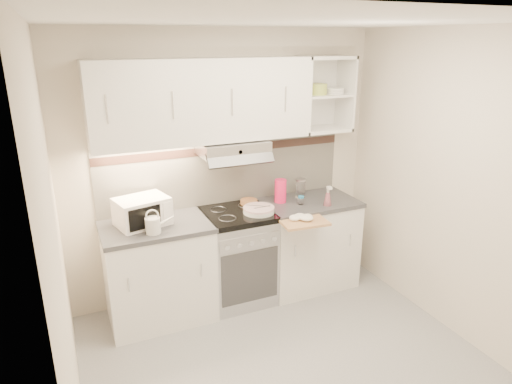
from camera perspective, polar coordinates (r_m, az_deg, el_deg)
ground at (r=3.76m, az=4.46°, el=-21.10°), size 3.00×3.00×0.00m
room_shell at (r=3.31m, az=2.21°, el=5.11°), size 3.04×2.84×2.52m
base_cabinet_left at (r=4.18m, az=-12.03°, el=-9.94°), size 0.90×0.60×0.86m
worktop_left at (r=3.99m, az=-12.46°, el=-4.25°), size 0.92×0.62×0.04m
base_cabinet_right at (r=4.66m, az=6.38°, el=-6.51°), size 0.90×0.60×0.86m
worktop_right at (r=4.49m, az=6.58°, el=-1.30°), size 0.92×0.62×0.04m
electric_range at (r=4.35m, az=-2.28°, el=-7.99°), size 0.60×0.60×0.90m
microwave at (r=3.96m, az=-14.04°, el=-2.37°), size 0.48×0.40×0.24m
watering_can at (r=3.78m, az=-12.65°, el=-3.99°), size 0.24×0.12×0.21m
plate_stack at (r=4.13m, az=0.35°, el=-2.24°), size 0.28×0.28×0.06m
bread_loaf at (r=4.36m, az=-0.89°, el=-1.22°), size 0.16×0.16×0.04m
pink_pitcher at (r=4.38m, az=3.08°, el=0.14°), size 0.12×0.11×0.23m
glass_jar at (r=4.53m, az=5.58°, el=0.50°), size 0.10×0.10×0.19m
spice_jar at (r=4.36m, az=5.64°, el=-1.01°), size 0.06×0.06×0.08m
spray_bottle at (r=4.35m, az=8.96°, el=-0.66°), size 0.08×0.08×0.20m
cutting_board at (r=4.07m, az=5.73°, el=-3.51°), size 0.44×0.40×0.02m
dish_towel at (r=4.06m, az=5.68°, el=-2.95°), size 0.28×0.26×0.06m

